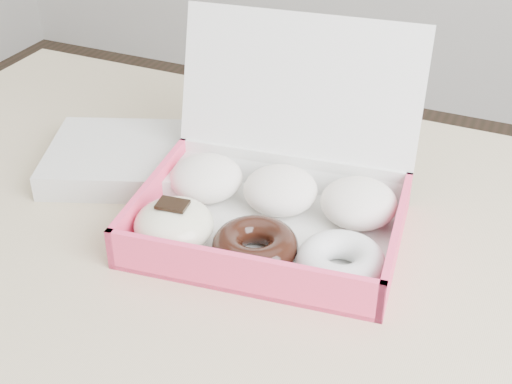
% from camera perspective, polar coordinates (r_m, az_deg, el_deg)
% --- Properties ---
extents(table, '(1.20, 0.80, 0.75)m').
position_cam_1_polar(table, '(0.96, -2.47, -6.60)').
color(table, tan).
rests_on(table, ground).
extents(donut_box, '(0.36, 0.33, 0.23)m').
position_cam_1_polar(donut_box, '(0.89, 1.14, -0.81)').
color(donut_box, silver).
rests_on(donut_box, table).
extents(newspapers, '(0.28, 0.25, 0.04)m').
position_cam_1_polar(newspapers, '(1.04, -10.12, 2.66)').
color(newspapers, silver).
rests_on(newspapers, table).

